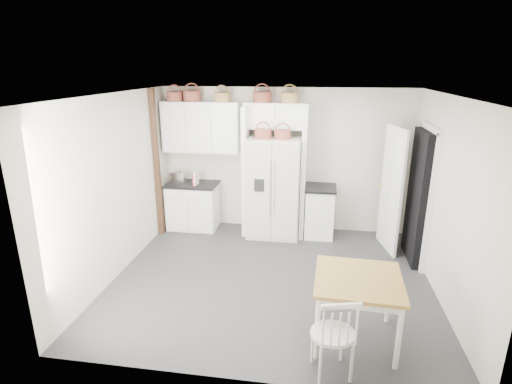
# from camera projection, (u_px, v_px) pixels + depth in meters

# --- Properties ---
(floor) EXTENTS (4.50, 4.50, 0.00)m
(floor) POSITION_uv_depth(u_px,v_px,m) (271.00, 278.00, 5.80)
(floor) COLOR #2D2D2E
(floor) RESTS_ON ground
(ceiling) EXTENTS (4.50, 4.50, 0.00)m
(ceiling) POSITION_uv_depth(u_px,v_px,m) (274.00, 95.00, 5.01)
(ceiling) COLOR white
(ceiling) RESTS_ON wall_back
(wall_back) EXTENTS (4.50, 0.00, 4.50)m
(wall_back) POSITION_uv_depth(u_px,v_px,m) (285.00, 160.00, 7.29)
(wall_back) COLOR beige
(wall_back) RESTS_ON floor
(wall_left) EXTENTS (0.00, 4.00, 4.00)m
(wall_left) POSITION_uv_depth(u_px,v_px,m) (117.00, 186.00, 5.73)
(wall_left) COLOR beige
(wall_left) RESTS_ON floor
(wall_right) EXTENTS (0.00, 4.00, 4.00)m
(wall_right) POSITION_uv_depth(u_px,v_px,m) (448.00, 202.00, 5.08)
(wall_right) COLOR beige
(wall_right) RESTS_ON floor
(refrigerator) EXTENTS (0.92, 0.74, 1.78)m
(refrigerator) POSITION_uv_depth(u_px,v_px,m) (274.00, 187.00, 7.09)
(refrigerator) COLOR beige
(refrigerator) RESTS_ON floor
(base_cab_left) EXTENTS (0.90, 0.57, 0.84)m
(base_cab_left) POSITION_uv_depth(u_px,v_px,m) (193.00, 206.00, 7.52)
(base_cab_left) COLOR white
(base_cab_left) RESTS_ON floor
(base_cab_right) EXTENTS (0.50, 0.60, 0.88)m
(base_cab_right) POSITION_uv_depth(u_px,v_px,m) (319.00, 212.00, 7.17)
(base_cab_right) COLOR white
(base_cab_right) RESTS_ON floor
(dining_table) EXTENTS (0.97, 0.97, 0.77)m
(dining_table) POSITION_uv_depth(u_px,v_px,m) (356.00, 309.00, 4.41)
(dining_table) COLOR olive
(dining_table) RESTS_ON floor
(windsor_chair) EXTENTS (0.53, 0.51, 0.91)m
(windsor_chair) POSITION_uv_depth(u_px,v_px,m) (333.00, 334.00, 3.90)
(windsor_chair) COLOR white
(windsor_chair) RESTS_ON floor
(counter_left) EXTENTS (0.94, 0.61, 0.04)m
(counter_left) POSITION_uv_depth(u_px,v_px,m) (192.00, 184.00, 7.39)
(counter_left) COLOR black
(counter_left) RESTS_ON base_cab_left
(counter_right) EXTENTS (0.54, 0.64, 0.04)m
(counter_right) POSITION_uv_depth(u_px,v_px,m) (321.00, 188.00, 7.03)
(counter_right) COLOR black
(counter_right) RESTS_ON base_cab_right
(toaster) EXTENTS (0.31, 0.21, 0.20)m
(toaster) POSITION_uv_depth(u_px,v_px,m) (178.00, 177.00, 7.39)
(toaster) COLOR silver
(toaster) RESTS_ON counter_left
(cookbook_red) EXTENTS (0.05, 0.16, 0.23)m
(cookbook_red) POSITION_uv_depth(u_px,v_px,m) (194.00, 179.00, 7.26)
(cookbook_red) COLOR maroon
(cookbook_red) RESTS_ON counter_left
(cookbook_cream) EXTENTS (0.05, 0.17, 0.25)m
(cookbook_cream) POSITION_uv_depth(u_px,v_px,m) (196.00, 178.00, 7.25)
(cookbook_cream) COLOR beige
(cookbook_cream) RESTS_ON counter_left
(basket_upper_a) EXTENTS (0.28, 0.28, 0.16)m
(basket_upper_a) POSITION_uv_depth(u_px,v_px,m) (175.00, 97.00, 7.08)
(basket_upper_a) COLOR brown
(basket_upper_a) RESTS_ON upper_cabinet
(basket_upper_b) EXTENTS (0.31, 0.31, 0.18)m
(basket_upper_b) POSITION_uv_depth(u_px,v_px,m) (192.00, 96.00, 7.03)
(basket_upper_b) COLOR brown
(basket_upper_b) RESTS_ON upper_cabinet
(basket_upper_c) EXTENTS (0.27, 0.27, 0.16)m
(basket_upper_c) POSITION_uv_depth(u_px,v_px,m) (222.00, 97.00, 6.95)
(basket_upper_c) COLOR olive
(basket_upper_c) RESTS_ON upper_cabinet
(basket_bridge_a) EXTENTS (0.31, 0.31, 0.18)m
(basket_bridge_a) POSITION_uv_depth(u_px,v_px,m) (262.00, 97.00, 6.84)
(basket_bridge_a) COLOR brown
(basket_bridge_a) RESTS_ON bridge_cabinet
(basket_bridge_b) EXTENTS (0.30, 0.30, 0.17)m
(basket_bridge_b) POSITION_uv_depth(u_px,v_px,m) (289.00, 98.00, 6.78)
(basket_bridge_b) COLOR olive
(basket_bridge_b) RESTS_ON bridge_cabinet
(basket_fridge_a) EXTENTS (0.29, 0.29, 0.15)m
(basket_fridge_a) POSITION_uv_depth(u_px,v_px,m) (263.00, 134.00, 6.73)
(basket_fridge_a) COLOR brown
(basket_fridge_a) RESTS_ON refrigerator
(basket_fridge_b) EXTENTS (0.27, 0.27, 0.15)m
(basket_fridge_b) POSITION_uv_depth(u_px,v_px,m) (282.00, 135.00, 6.69)
(basket_fridge_b) COLOR brown
(basket_fridge_b) RESTS_ON refrigerator
(upper_cabinet) EXTENTS (1.40, 0.34, 0.90)m
(upper_cabinet) POSITION_uv_depth(u_px,v_px,m) (201.00, 127.00, 7.17)
(upper_cabinet) COLOR white
(upper_cabinet) RESTS_ON wall_back
(bridge_cabinet) EXTENTS (1.12, 0.34, 0.45)m
(bridge_cabinet) POSITION_uv_depth(u_px,v_px,m) (276.00, 116.00, 6.90)
(bridge_cabinet) COLOR white
(bridge_cabinet) RESTS_ON wall_back
(fridge_panel_left) EXTENTS (0.08, 0.60, 2.30)m
(fridge_panel_left) POSITION_uv_depth(u_px,v_px,m) (246.00, 171.00, 7.15)
(fridge_panel_left) COLOR white
(fridge_panel_left) RESTS_ON floor
(fridge_panel_right) EXTENTS (0.08, 0.60, 2.30)m
(fridge_panel_right) POSITION_uv_depth(u_px,v_px,m) (304.00, 173.00, 7.00)
(fridge_panel_right) COLOR white
(fridge_panel_right) RESTS_ON floor
(trim_post) EXTENTS (0.09, 0.09, 2.60)m
(trim_post) POSITION_uv_depth(u_px,v_px,m) (157.00, 164.00, 7.00)
(trim_post) COLOR #46281B
(trim_post) RESTS_ON floor
(doorway_void) EXTENTS (0.18, 0.85, 2.05)m
(doorway_void) POSITION_uv_depth(u_px,v_px,m) (419.00, 197.00, 6.12)
(doorway_void) COLOR black
(doorway_void) RESTS_ON floor
(door_slab) EXTENTS (0.21, 0.79, 2.05)m
(door_slab) POSITION_uv_depth(u_px,v_px,m) (391.00, 190.00, 6.48)
(door_slab) COLOR white
(door_slab) RESTS_ON floor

